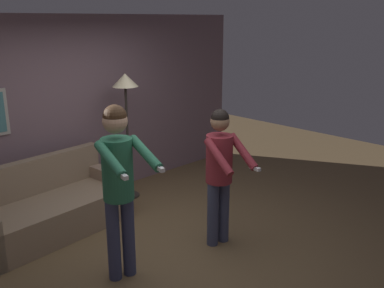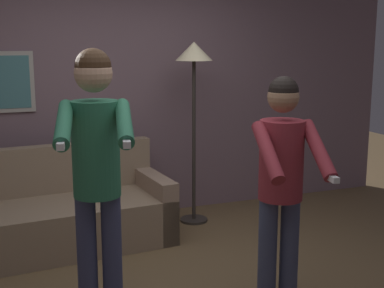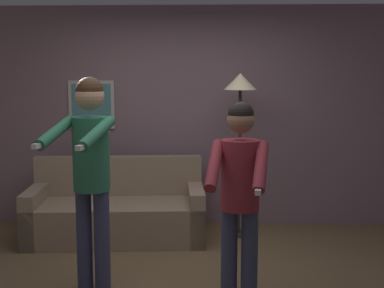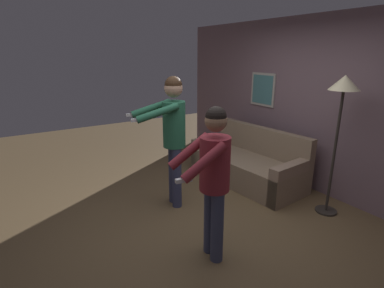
{
  "view_description": "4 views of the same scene",
  "coord_description": "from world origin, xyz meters",
  "px_view_note": "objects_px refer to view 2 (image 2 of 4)",
  "views": [
    {
      "loc": [
        -2.81,
        -3.3,
        2.53
      ],
      "look_at": [
        0.2,
        -0.25,
        1.28
      ],
      "focal_mm": 40.0,
      "sensor_mm": 36.0,
      "label": 1
    },
    {
      "loc": [
        -1.25,
        -3.35,
        1.83
      ],
      "look_at": [
        -0.04,
        -0.22,
        1.18
      ],
      "focal_mm": 50.0,
      "sensor_mm": 36.0,
      "label": 2
    },
    {
      "loc": [
        0.36,
        -4.35,
        1.81
      ],
      "look_at": [
        0.21,
        -0.25,
        1.27
      ],
      "focal_mm": 50.0,
      "sensor_mm": 36.0,
      "label": 3
    },
    {
      "loc": [
        2.74,
        -1.93,
        2.07
      ],
      "look_at": [
        -0.06,
        -0.15,
        1.05
      ],
      "focal_mm": 28.0,
      "sensor_mm": 36.0,
      "label": 4
    }
  ],
  "objects_px": {
    "couch": "(62,216)",
    "person_standing_right": "(282,173)",
    "person_standing_left": "(96,160)",
    "torchiere_lamp": "(194,70)"
  },
  "relations": [
    {
      "from": "couch",
      "to": "person_standing_right",
      "type": "distance_m",
      "value": 2.19
    },
    {
      "from": "person_standing_right",
      "to": "person_standing_left",
      "type": "bearing_deg",
      "value": 169.8
    },
    {
      "from": "couch",
      "to": "person_standing_right",
      "type": "height_order",
      "value": "person_standing_right"
    },
    {
      "from": "torchiere_lamp",
      "to": "person_standing_left",
      "type": "bearing_deg",
      "value": -128.43
    },
    {
      "from": "couch",
      "to": "torchiere_lamp",
      "type": "distance_m",
      "value": 1.86
    },
    {
      "from": "person_standing_right",
      "to": "couch",
      "type": "bearing_deg",
      "value": 127.25
    },
    {
      "from": "couch",
      "to": "person_standing_left",
      "type": "height_order",
      "value": "person_standing_left"
    },
    {
      "from": "couch",
      "to": "person_standing_left",
      "type": "distance_m",
      "value": 1.66
    },
    {
      "from": "couch",
      "to": "person_standing_right",
      "type": "relative_size",
      "value": 1.23
    },
    {
      "from": "torchiere_lamp",
      "to": "person_standing_right",
      "type": "bearing_deg",
      "value": -92.8
    }
  ]
}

